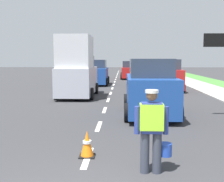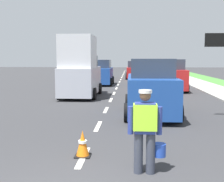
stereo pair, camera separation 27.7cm
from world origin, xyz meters
TOP-DOWN VIEW (x-y plane):
  - ground_plane at (0.00, 21.00)m, footprint 96.00×96.00m
  - lane_center_line at (0.00, 25.20)m, footprint 0.14×46.40m
  - road_worker at (1.39, 1.92)m, footprint 0.77×0.37m
  - traffic_cone_near at (-0.02, 2.78)m, footprint 0.36×0.36m
  - delivery_truck at (-1.90, 12.92)m, footprint 2.16×4.60m
  - car_oncoming_second at (-1.48, 20.54)m, footprint 2.09×3.81m
  - car_outgoing_ahead at (1.89, 7.74)m, footprint 2.07×4.16m
  - car_parked_far at (3.87, 16.55)m, footprint 2.09×3.96m
  - car_outgoing_far at (1.51, 27.94)m, footprint 1.99×4.00m

SIDE VIEW (x-z plane):
  - ground_plane at x=0.00m, z-range 0.00..0.00m
  - lane_center_line at x=0.00m, z-range 0.00..0.01m
  - traffic_cone_near at x=-0.02m, z-range 0.00..0.61m
  - car_outgoing_far at x=1.51m, z-range -0.07..1.91m
  - road_worker at x=1.39m, z-range 0.10..1.77m
  - car_oncoming_second at x=-1.48m, z-range -0.08..2.08m
  - car_parked_far at x=3.87m, z-range -0.08..2.13m
  - car_outgoing_ahead at x=1.89m, z-range -0.08..2.18m
  - delivery_truck at x=-1.90m, z-range -0.16..3.38m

